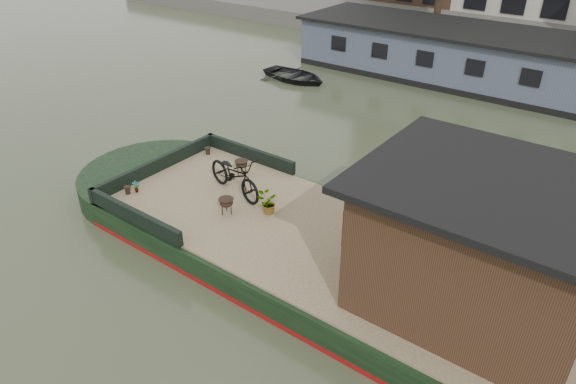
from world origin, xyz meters
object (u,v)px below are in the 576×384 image
Objects in this scene: bicycle at (234,175)px; dinghy at (295,73)px; brazier_front at (227,206)px; brazier_rear at (242,167)px; cabin at (480,244)px.

bicycle is 0.62× the size of dinghy.
brazier_front is (0.46, -0.79, -0.30)m from bicycle.
brazier_front and brazier_rear have the same top height.
brazier_rear is (-6.27, 1.15, -1.04)m from cabin.
brazier_rear is (-0.97, 1.60, 0.00)m from brazier_front.
dinghy is (-4.65, 8.62, -0.53)m from brazier_rear.
brazier_front is 11.67m from dinghy.
brazier_front is 0.13× the size of dinghy.
cabin is 6.46m from brazier_rear.
dinghy is at bearing 138.19° from cabin.
brazier_front is at bearing -58.82° from brazier_rear.
cabin is at bearing 4.80° from brazier_front.
cabin is 10.40× the size of brazier_front.
dinghy is (-10.92, 9.77, -1.56)m from cabin.
brazier_rear is at bearing 169.59° from cabin.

